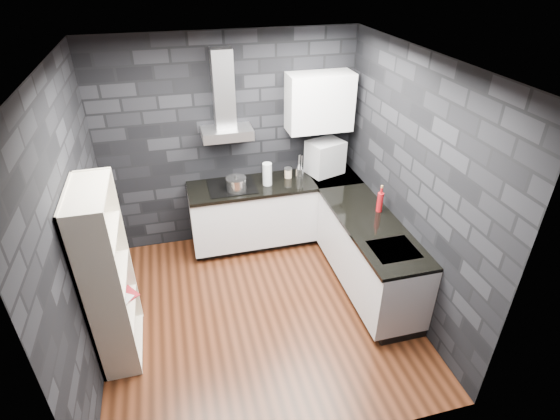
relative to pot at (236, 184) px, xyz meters
name	(u,v)px	position (x,y,z in m)	size (l,w,h in m)	color
ground	(260,311)	(0.01, -1.20, -0.98)	(3.20, 3.20, 0.00)	#472212
ceiling	(251,60)	(0.01, -1.20, 1.72)	(3.20, 3.20, 0.00)	white
wall_back	(230,143)	(0.01, 0.43, 0.37)	(3.20, 0.05, 2.70)	black
wall_front	(308,332)	(0.01, -2.82, 0.37)	(3.20, 0.05, 2.70)	black
wall_left	(74,231)	(-1.62, -1.20, 0.37)	(0.05, 3.20, 2.70)	black
wall_right	(411,187)	(1.63, -1.20, 0.37)	(0.05, 3.20, 2.70)	black
toekick_back	(274,235)	(0.51, 0.14, -0.93)	(2.18, 0.50, 0.10)	black
toekick_right	(368,282)	(1.35, -1.10, -0.93)	(0.50, 1.78, 0.10)	black
counter_back_cab	(275,210)	(0.51, 0.10, -0.50)	(2.20, 0.60, 0.76)	silver
counter_right_cab	(368,254)	(1.31, -1.10, -0.50)	(0.60, 1.80, 0.76)	silver
counter_back_top	(275,184)	(0.51, 0.09, -0.10)	(2.20, 0.62, 0.04)	black
counter_right_top	(371,224)	(1.30, -1.10, -0.10)	(0.62, 1.80, 0.04)	black
counter_corner_top	(334,176)	(1.31, 0.10, -0.10)	(0.62, 0.62, 0.04)	black
hood_body	(227,133)	(-0.04, 0.23, 0.58)	(0.60, 0.34, 0.12)	#B4B4B8
hood_chimney	(223,89)	(-0.04, 0.30, 1.09)	(0.24, 0.20, 0.90)	#B4B4B8
upper_cabinet	(320,102)	(1.11, 0.23, 0.87)	(0.80, 0.35, 0.70)	silver
cooktop	(232,187)	(-0.04, 0.10, -0.08)	(0.58, 0.50, 0.01)	black
sink_rim	(394,250)	(1.31, -1.60, -0.09)	(0.44, 0.40, 0.01)	#B4B4B8
pot	(236,184)	(0.00, 0.00, 0.00)	(0.24, 0.24, 0.14)	silver
glass_vase	(267,174)	(0.40, 0.06, 0.06)	(0.12, 0.12, 0.29)	silver
storage_jar	(288,173)	(0.71, 0.18, -0.03)	(0.10, 0.10, 0.12)	tan
utensil_crock	(300,173)	(0.85, 0.14, -0.02)	(0.10, 0.10, 0.13)	silver
appliance_garage	(325,157)	(1.21, 0.19, 0.14)	(0.44, 0.34, 0.44)	#A1A3A7
red_bottle	(380,202)	(1.48, -0.89, 0.03)	(0.07, 0.07, 0.23)	maroon
bookshelf	(108,277)	(-1.41, -1.33, -0.08)	(0.34, 0.80, 1.80)	beige
fruit_bowl	(106,282)	(-1.41, -1.45, -0.05)	(0.21, 0.21, 0.05)	white
book_red	(117,291)	(-1.40, -1.15, -0.41)	(0.17, 0.02, 0.23)	maroon
book_second	(111,291)	(-1.45, -1.17, -0.39)	(0.16, 0.02, 0.22)	#B2B2B2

